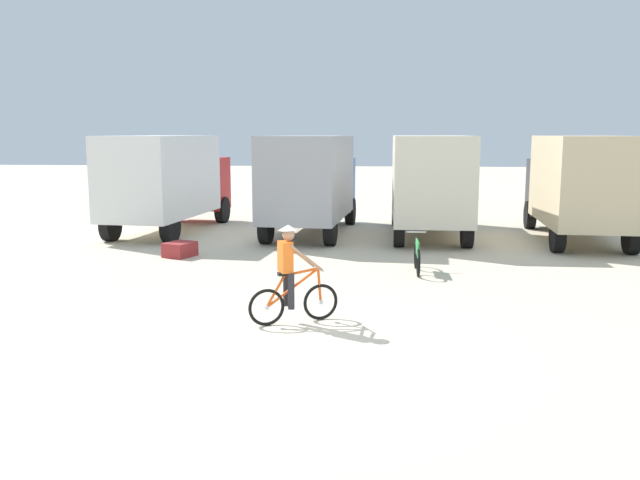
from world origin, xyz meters
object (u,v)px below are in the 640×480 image
object	(u,v)px
box_truck_tan_camper	(579,183)
supply_crate	(180,249)
cyclist_orange_shirt	(291,278)
box_truck_grey_hauler	(311,179)
box_truck_cream_rv	(429,180)
box_truck_white_box	(168,178)
bicycle_spare	(417,257)

from	to	relation	value
box_truck_tan_camper	supply_crate	world-z (taller)	box_truck_tan_camper
cyclist_orange_shirt	box_truck_grey_hauler	bearing A→B (deg)	93.63
box_truck_grey_hauler	box_truck_cream_rv	xyz separation A→B (m)	(3.97, -0.14, 0.00)
box_truck_tan_camper	box_truck_white_box	bearing A→B (deg)	176.36
box_truck_white_box	cyclist_orange_shirt	size ratio (longest dim) A/B	3.82
box_truck_cream_rv	supply_crate	bearing A→B (deg)	-148.53
box_truck_grey_hauler	bicycle_spare	bearing A→B (deg)	-62.31
cyclist_orange_shirt	bicycle_spare	distance (m)	5.42
box_truck_grey_hauler	bicycle_spare	xyz separation A→B (m)	(3.25, -6.20, -1.48)
box_truck_cream_rv	cyclist_orange_shirt	xyz separation A→B (m)	(-3.27, -10.82, -1.03)
box_truck_white_box	cyclist_orange_shirt	distance (m)	12.48
box_truck_grey_hauler	bicycle_spare	world-z (taller)	box_truck_grey_hauler
box_truck_cream_rv	box_truck_tan_camper	distance (m)	4.72
box_truck_cream_rv	cyclist_orange_shirt	size ratio (longest dim) A/B	3.72
bicycle_spare	box_truck_white_box	bearing A→B (deg)	142.76
box_truck_cream_rv	box_truck_tan_camper	size ratio (longest dim) A/B	0.98
box_truck_white_box	cyclist_orange_shirt	xyz separation A→B (m)	(5.71, -11.05, -1.03)
box_truck_white_box	box_truck_tan_camper	distance (m)	13.69
box_truck_tan_camper	bicycle_spare	size ratio (longest dim) A/B	3.98
box_truck_cream_rv	cyclist_orange_shirt	world-z (taller)	box_truck_cream_rv
box_truck_white_box	box_truck_grey_hauler	bearing A→B (deg)	-0.99
box_truck_white_box	cyclist_orange_shirt	bearing A→B (deg)	-62.66
box_truck_tan_camper	cyclist_orange_shirt	xyz separation A→B (m)	(-7.95, -10.18, -1.03)
box_truck_cream_rv	bicycle_spare	world-z (taller)	box_truck_cream_rv
box_truck_grey_hauler	box_truck_white_box	bearing A→B (deg)	179.01
box_truck_cream_rv	supply_crate	xyz separation A→B (m)	(-7.23, -4.43, -1.67)
bicycle_spare	box_truck_tan_camper	bearing A→B (deg)	45.14
box_truck_cream_rv	supply_crate	world-z (taller)	box_truck_cream_rv
box_truck_grey_hauler	supply_crate	size ratio (longest dim) A/B	8.57
box_truck_grey_hauler	box_truck_tan_camper	size ratio (longest dim) A/B	1.01
box_truck_white_box	box_truck_tan_camper	world-z (taller)	same
box_truck_white_box	box_truck_cream_rv	world-z (taller)	same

